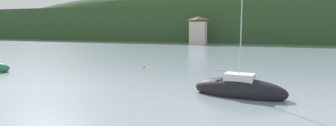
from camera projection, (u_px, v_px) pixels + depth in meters
The scene contains 4 objects.
wooded_hillside at pixel (223, 27), 125.35m from camera, with size 352.00×45.67×36.63m.
shore_building_west at pixel (198, 31), 95.99m from camera, with size 5.68×3.68×9.29m.
sailboat_mid_6 at pixel (239, 89), 24.44m from camera, with size 8.13×3.37×10.06m.
mooring_buoy_mid at pixel (144, 67), 41.69m from camera, with size 0.36×0.36×0.36m, color red.
Camera 1 is at (8.21, 28.96, 5.93)m, focal length 30.56 mm.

